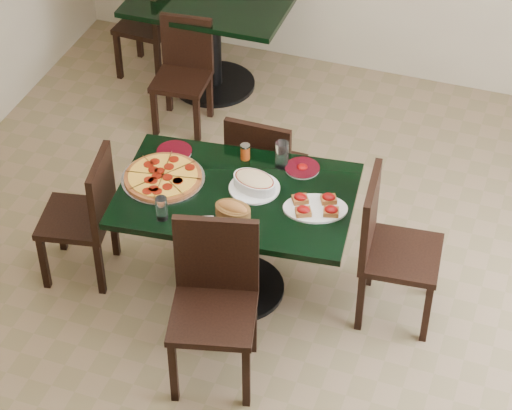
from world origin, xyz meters
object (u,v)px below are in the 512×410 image
(back_chair_left, at_px, (155,19))
(chair_near, at_px, (215,293))
(main_table, at_px, (237,218))
(back_chair_near, at_px, (184,68))
(back_table, at_px, (212,25))
(lasagna_casserole, at_px, (254,182))
(pepperoni_pizza, at_px, (163,177))
(bread_basket, at_px, (233,210))
(chair_left, at_px, (87,211))
(bruschetta_platter, at_px, (315,206))
(chair_right, at_px, (387,242))
(chair_far, at_px, (263,167))

(back_chair_left, bearing_deg, chair_near, 32.85)
(main_table, distance_m, back_chair_near, 1.82)
(back_table, distance_m, lasagna_casserole, 2.22)
(pepperoni_pizza, xyz_separation_m, bread_basket, (0.48, -0.16, 0.02))
(chair_near, relative_size, chair_left, 1.11)
(chair_near, xyz_separation_m, bread_basket, (-0.03, 0.38, 0.26))
(pepperoni_pizza, distance_m, bruschetta_platter, 0.88)
(chair_near, bearing_deg, pepperoni_pizza, 119.39)
(chair_right, distance_m, bread_basket, 0.89)
(chair_near, relative_size, back_chair_left, 1.10)
(chair_right, relative_size, back_chair_left, 1.08)
(back_chair_near, distance_m, back_chair_left, 0.67)
(chair_left, bearing_deg, chair_right, 87.76)
(bread_basket, distance_m, bruschetta_platter, 0.45)
(main_table, distance_m, chair_far, 0.59)
(back_table, distance_m, chair_right, 2.59)
(chair_far, xyz_separation_m, back_chair_near, (-0.92, 0.96, -0.05))
(bruschetta_platter, bearing_deg, chair_left, 168.83)
(chair_near, relative_size, bruschetta_platter, 2.33)
(bruschetta_platter, bearing_deg, bread_basket, -171.39)
(back_table, distance_m, chair_near, 2.78)
(chair_far, relative_size, back_chair_left, 1.02)
(back_table, relative_size, lasagna_casserole, 3.97)
(back_chair_left, bearing_deg, chair_right, 52.74)
(chair_near, bearing_deg, chair_right, 28.76)
(back_table, relative_size, back_chair_left, 1.35)
(chair_far, distance_m, bruschetta_platter, 0.81)
(chair_right, bearing_deg, pepperoni_pizza, 91.71)
(chair_right, distance_m, bruschetta_platter, 0.48)
(chair_far, distance_m, chair_left, 1.10)
(main_table, distance_m, back_chair_left, 2.48)
(back_chair_near, xyz_separation_m, pepperoni_pizza, (0.53, -1.56, 0.33))
(chair_near, distance_m, chair_right, 1.03)
(back_chair_left, distance_m, lasagna_casserole, 2.49)
(back_chair_near, height_order, lasagna_casserole, lasagna_casserole)
(back_table, bearing_deg, lasagna_casserole, -63.15)
(chair_far, relative_size, lasagna_casserole, 2.99)
(back_table, height_order, chair_left, chair_left)
(back_chair_near, xyz_separation_m, back_chair_left, (-0.44, 0.50, 0.04))
(chair_left, bearing_deg, bruschetta_platter, 84.98)
(chair_far, height_order, chair_near, chair_near)
(back_chair_left, relative_size, bread_basket, 3.98)
(main_table, relative_size, lasagna_casserole, 4.73)
(back_table, height_order, back_chair_near, back_chair_near)
(chair_far, height_order, bread_basket, chair_far)
(chair_right, height_order, chair_left, chair_right)
(back_chair_left, distance_m, pepperoni_pizza, 2.30)
(back_chair_near, distance_m, bruschetta_platter, 2.11)
(chair_left, height_order, back_chair_left, back_chair_left)
(main_table, distance_m, bread_basket, 0.29)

